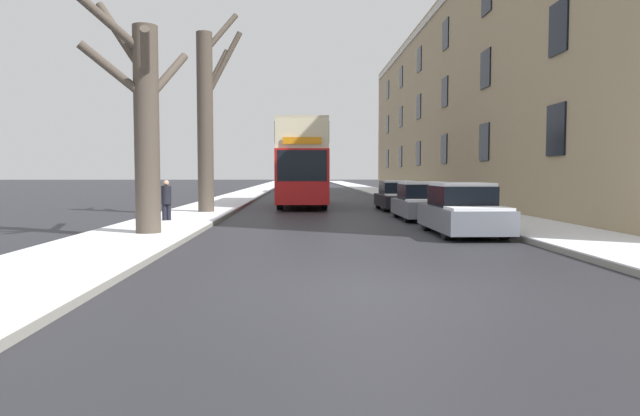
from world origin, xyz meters
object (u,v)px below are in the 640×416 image
at_px(bare_tree_left_1, 207,117).
at_px(oncoming_van, 294,180).
at_px(bare_tree_left_0, 143,117).
at_px(parked_car_2, 397,197).
at_px(parked_car_1, 423,202).
at_px(pedestrian_left_sidewalk, 166,200).
at_px(parked_car_0, 462,211).
at_px(double_decker_bus, 302,160).

bearing_deg(bare_tree_left_1, oncoming_van, 83.08).
height_order(bare_tree_left_0, parked_car_2, bare_tree_left_0).
relative_size(bare_tree_left_1, parked_car_1, 2.25).
bearing_deg(oncoming_van, bare_tree_left_1, -96.92).
relative_size(bare_tree_left_1, oncoming_van, 1.75).
bearing_deg(pedestrian_left_sidewalk, parked_car_1, 158.89).
relative_size(parked_car_0, oncoming_van, 0.83).
xyz_separation_m(double_decker_bus, parked_car_2, (4.70, -3.54, -1.88)).
relative_size(bare_tree_left_0, parked_car_0, 1.61).
height_order(bare_tree_left_1, pedestrian_left_sidewalk, bare_tree_left_1).
distance_m(bare_tree_left_1, double_decker_bus, 8.09).
bearing_deg(parked_car_1, bare_tree_left_1, 162.71).
height_order(bare_tree_left_0, parked_car_0, bare_tree_left_0).
bearing_deg(bare_tree_left_1, double_decker_bus, 58.89).
bearing_deg(oncoming_van, bare_tree_left_0, -95.70).
bearing_deg(parked_car_1, bare_tree_left_0, -145.98).
height_order(parked_car_2, oncoming_van, oncoming_van).
xyz_separation_m(parked_car_1, oncoming_van, (-5.41, 30.66, 0.55)).
distance_m(bare_tree_left_1, pedestrian_left_sidewalk, 5.76).
distance_m(double_decker_bus, parked_car_2, 6.18).
height_order(parked_car_0, pedestrian_left_sidewalk, pedestrian_left_sidewalk).
bearing_deg(parked_car_2, double_decker_bus, 143.02).
bearing_deg(oncoming_van, pedestrian_left_sidewalk, -97.15).
bearing_deg(pedestrian_left_sidewalk, bare_tree_left_0, 63.12).
height_order(bare_tree_left_1, parked_car_2, bare_tree_left_1).
xyz_separation_m(bare_tree_left_0, bare_tree_left_1, (0.29, 8.87, 0.85)).
height_order(bare_tree_left_0, bare_tree_left_1, bare_tree_left_1).
height_order(double_decker_bus, parked_car_1, double_decker_bus).
xyz_separation_m(bare_tree_left_0, parked_car_0, (9.08, 0.64, -2.67)).
bearing_deg(parked_car_2, bare_tree_left_1, -159.80).
bearing_deg(bare_tree_left_1, parked_car_2, 20.20).
bearing_deg(parked_car_1, double_decker_bus, 116.31).
bearing_deg(double_decker_bus, parked_car_2, -36.98).
xyz_separation_m(bare_tree_left_0, double_decker_bus, (4.38, 15.64, -0.82)).
distance_m(parked_car_0, parked_car_2, 11.46).
height_order(bare_tree_left_0, parked_car_1, bare_tree_left_0).
bearing_deg(pedestrian_left_sidewalk, parked_car_0, 126.85).
distance_m(parked_car_2, oncoming_van, 25.28).
distance_m(bare_tree_left_0, parked_car_1, 11.28).
relative_size(bare_tree_left_1, double_decker_bus, 0.86).
height_order(bare_tree_left_1, parked_car_1, bare_tree_left_1).
distance_m(bare_tree_left_0, double_decker_bus, 16.26).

